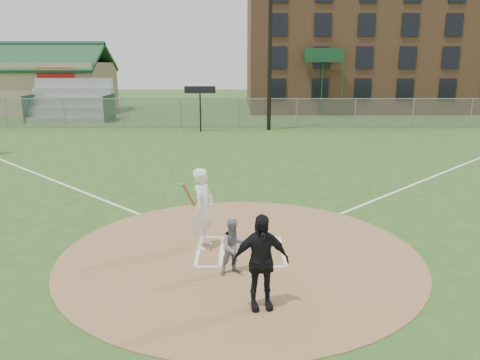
{
  "coord_description": "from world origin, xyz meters",
  "views": [
    {
      "loc": [
        -0.05,
        -10.25,
        4.38
      ],
      "look_at": [
        0.0,
        2.0,
        1.3
      ],
      "focal_mm": 35.0,
      "sensor_mm": 36.0,
      "label": 1
    }
  ],
  "objects_px": {
    "home_plate": "(230,253)",
    "batter_at_plate": "(203,208)",
    "catcher": "(234,247)",
    "umpire": "(260,262)"
  },
  "relations": [
    {
      "from": "home_plate",
      "to": "batter_at_plate",
      "type": "height_order",
      "value": "batter_at_plate"
    },
    {
      "from": "home_plate",
      "to": "batter_at_plate",
      "type": "relative_size",
      "value": 0.21
    },
    {
      "from": "catcher",
      "to": "batter_at_plate",
      "type": "height_order",
      "value": "batter_at_plate"
    },
    {
      "from": "catcher",
      "to": "batter_at_plate",
      "type": "distance_m",
      "value": 1.71
    },
    {
      "from": "catcher",
      "to": "batter_at_plate",
      "type": "relative_size",
      "value": 0.62
    },
    {
      "from": "umpire",
      "to": "batter_at_plate",
      "type": "xyz_separation_m",
      "value": [
        -1.23,
        2.91,
        0.08
      ]
    },
    {
      "from": "umpire",
      "to": "home_plate",
      "type": "bearing_deg",
      "value": 95.02
    },
    {
      "from": "batter_at_plate",
      "to": "home_plate",
      "type": "bearing_deg",
      "value": -35.15
    },
    {
      "from": "umpire",
      "to": "batter_at_plate",
      "type": "distance_m",
      "value": 3.16
    },
    {
      "from": "umpire",
      "to": "batter_at_plate",
      "type": "height_order",
      "value": "batter_at_plate"
    }
  ]
}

